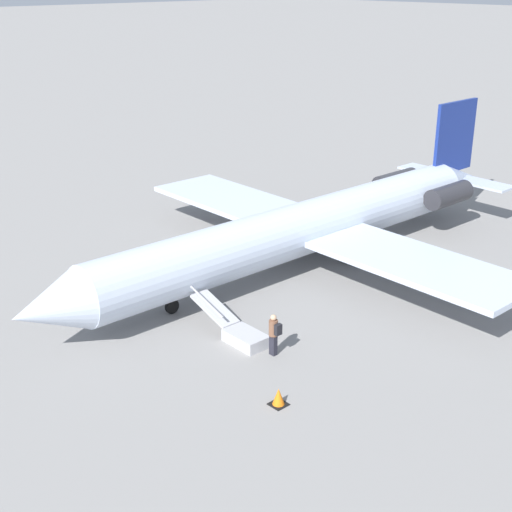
{
  "coord_description": "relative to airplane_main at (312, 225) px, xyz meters",
  "views": [
    {
      "loc": [
        24.25,
        23.17,
        13.97
      ],
      "look_at": [
        3.62,
        0.78,
        1.86
      ],
      "focal_mm": 50.0,
      "sensor_mm": 36.0,
      "label": 1
    }
  ],
  "objects": [
    {
      "name": "boarding_stairs",
      "position": [
        8.24,
        3.72,
        -1.71
      ],
      "size": [
        1.13,
        4.04,
        1.73
      ],
      "rotation": [
        0.0,
        0.0,
        -1.59
      ],
      "color": "#B2B2B7",
      "rests_on": "ground"
    },
    {
      "name": "ground_plane",
      "position": [
        0.96,
        -0.02,
        -2.09
      ],
      "size": [
        600.0,
        600.0,
        0.0
      ],
      "primitive_type": "plane",
      "color": "gray"
    },
    {
      "name": "traffic_cone_near_stairs",
      "position": [
        10.33,
        8.16,
        -1.79
      ],
      "size": [
        0.59,
        0.59,
        0.64
      ],
      "color": "black",
      "rests_on": "ground"
    },
    {
      "name": "airplane_main",
      "position": [
        0.0,
        0.0,
        0.0
      ],
      "size": [
        30.47,
        22.93,
        6.99
      ],
      "rotation": [
        0.0,
        0.0,
        -0.02
      ],
      "color": "silver",
      "rests_on": "ground"
    },
    {
      "name": "passenger",
      "position": [
        8.03,
        5.54,
        -1.09
      ],
      "size": [
        0.36,
        0.54,
        1.74
      ],
      "rotation": [
        0.0,
        0.0,
        -1.59
      ],
      "color": "#23232D",
      "rests_on": "ground"
    }
  ]
}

